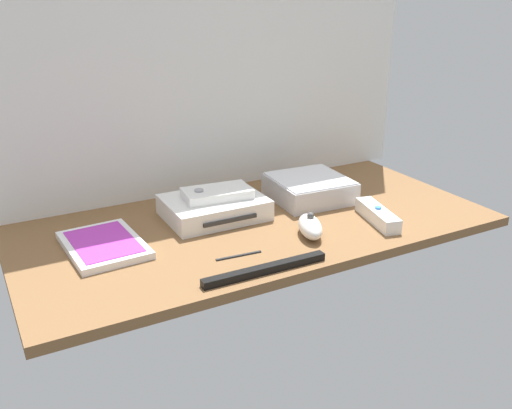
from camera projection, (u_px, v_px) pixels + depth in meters
ground_plane at (256, 226)px, 121.33cm from camera, size 100.00×48.00×2.00cm
back_wall at (205, 56)px, 129.42cm from camera, size 110.00×1.20×64.00cm
game_console at (214, 207)px, 122.86cm from camera, size 21.17×16.67×4.40cm
mini_computer at (309, 188)px, 133.01cm from camera, size 18.01×18.01×5.30cm
game_case at (104, 245)px, 108.59cm from camera, size 14.55×19.67×1.56cm
remote_wand at (378, 215)px, 120.56cm from camera, size 6.97×15.23×3.40cm
remote_nunchuk at (310, 227)px, 113.60cm from camera, size 7.66×10.91×5.10cm
remote_classic_pad at (217, 193)px, 121.84cm from camera, size 15.19×9.53×2.40cm
sensor_bar at (265, 269)px, 99.47cm from camera, size 24.03×2.21×1.40cm
stylus_pen at (239, 255)px, 105.62cm from camera, size 9.03×1.44×0.70cm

